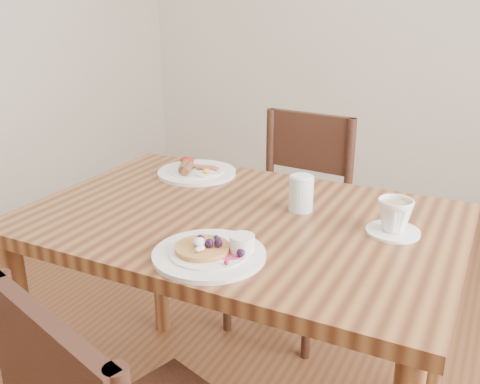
{
  "coord_description": "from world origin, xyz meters",
  "views": [
    {
      "loc": [
        0.63,
        -1.24,
        1.33
      ],
      "look_at": [
        0.0,
        0.0,
        0.82
      ],
      "focal_mm": 40.0,
      "sensor_mm": 36.0,
      "label": 1
    }
  ],
  "objects_px": {
    "dining_table": "(240,247)",
    "breakfast_plate": "(196,171)",
    "pancake_plate": "(212,252)",
    "water_glass": "(301,193)",
    "chair_far": "(294,212)",
    "teacup_saucer": "(394,218)"
  },
  "relations": [
    {
      "from": "chair_far",
      "to": "pancake_plate",
      "type": "bearing_deg",
      "value": 103.16
    },
    {
      "from": "dining_table",
      "to": "chair_far",
      "type": "relative_size",
      "value": 1.36
    },
    {
      "from": "chair_far",
      "to": "breakfast_plate",
      "type": "relative_size",
      "value": 3.26
    },
    {
      "from": "pancake_plate",
      "to": "water_glass",
      "type": "bearing_deg",
      "value": 77.43
    },
    {
      "from": "chair_far",
      "to": "water_glass",
      "type": "xyz_separation_m",
      "value": [
        0.23,
        -0.56,
        0.31
      ]
    },
    {
      "from": "chair_far",
      "to": "pancake_plate",
      "type": "distance_m",
      "value": 0.98
    },
    {
      "from": "pancake_plate",
      "to": "breakfast_plate",
      "type": "height_order",
      "value": "pancake_plate"
    },
    {
      "from": "dining_table",
      "to": "water_glass",
      "type": "distance_m",
      "value": 0.23
    },
    {
      "from": "water_glass",
      "to": "dining_table",
      "type": "bearing_deg",
      "value": -140.26
    },
    {
      "from": "pancake_plate",
      "to": "breakfast_plate",
      "type": "distance_m",
      "value": 0.63
    },
    {
      "from": "breakfast_plate",
      "to": "water_glass",
      "type": "bearing_deg",
      "value": -18.13
    },
    {
      "from": "pancake_plate",
      "to": "breakfast_plate",
      "type": "relative_size",
      "value": 1.0
    },
    {
      "from": "chair_far",
      "to": "teacup_saucer",
      "type": "distance_m",
      "value": 0.84
    },
    {
      "from": "pancake_plate",
      "to": "water_glass",
      "type": "height_order",
      "value": "water_glass"
    },
    {
      "from": "dining_table",
      "to": "teacup_saucer",
      "type": "bearing_deg",
      "value": 10.39
    },
    {
      "from": "dining_table",
      "to": "breakfast_plate",
      "type": "height_order",
      "value": "breakfast_plate"
    },
    {
      "from": "dining_table",
      "to": "pancake_plate",
      "type": "relative_size",
      "value": 4.44
    },
    {
      "from": "chair_far",
      "to": "water_glass",
      "type": "height_order",
      "value": "chair_far"
    },
    {
      "from": "dining_table",
      "to": "water_glass",
      "type": "height_order",
      "value": "water_glass"
    },
    {
      "from": "dining_table",
      "to": "teacup_saucer",
      "type": "height_order",
      "value": "teacup_saucer"
    },
    {
      "from": "breakfast_plate",
      "to": "teacup_saucer",
      "type": "distance_m",
      "value": 0.74
    },
    {
      "from": "chair_far",
      "to": "breakfast_plate",
      "type": "height_order",
      "value": "chair_far"
    }
  ]
}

